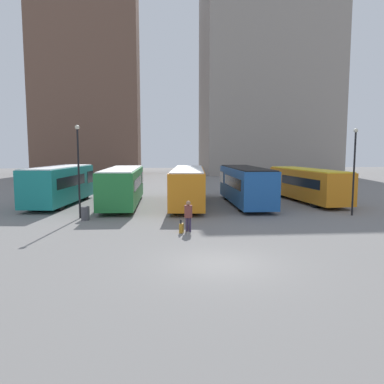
{
  "coord_description": "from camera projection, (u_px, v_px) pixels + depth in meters",
  "views": [
    {
      "loc": [
        -2.21,
        -13.8,
        4.33
      ],
      "look_at": [
        -0.02,
        11.84,
        1.46
      ],
      "focal_mm": 35.0,
      "sensor_mm": 36.0,
      "label": 1
    }
  ],
  "objects": [
    {
      "name": "ground_plane",
      "position": [
        219.0,
        264.0,
        14.33
      ],
      "size": [
        160.0,
        160.0,
        0.0
      ],
      "primitive_type": "plane",
      "color": "slate"
    },
    {
      "name": "building_block_left",
      "position": [
        87.0,
        75.0,
        67.69
      ],
      "size": [
        18.44,
        10.33,
        35.85
      ],
      "color": "brown",
      "rests_on": "ground_plane"
    },
    {
      "name": "lamp_post_1",
      "position": [
        78.0,
        164.0,
        23.63
      ],
      "size": [
        0.28,
        0.28,
        5.91
      ],
      "color": "black",
      "rests_on": "ground_plane"
    },
    {
      "name": "bus_2",
      "position": [
        188.0,
        185.0,
        30.03
      ],
      "size": [
        3.6,
        12.33,
        2.9
      ],
      "rotation": [
        0.0,
        0.0,
        1.48
      ],
      "color": "orange",
      "rests_on": "ground_plane"
    },
    {
      "name": "bus_4",
      "position": [
        307.0,
        184.0,
        31.71
      ],
      "size": [
        3.39,
        10.67,
        2.78
      ],
      "rotation": [
        0.0,
        0.0,
        1.66
      ],
      "color": "orange",
      "rests_on": "ground_plane"
    },
    {
      "name": "lamp_post_0",
      "position": [
        354.0,
        165.0,
        24.66
      ],
      "size": [
        0.28,
        0.28,
        5.76
      ],
      "color": "black",
      "rests_on": "ground_plane"
    },
    {
      "name": "bus_1",
      "position": [
        123.0,
        185.0,
        29.49
      ],
      "size": [
        2.69,
        11.01,
        2.94
      ],
      "rotation": [
        0.0,
        0.0,
        1.56
      ],
      "color": "#237A38",
      "rests_on": "ground_plane"
    },
    {
      "name": "suitcase",
      "position": [
        181.0,
        228.0,
        19.68
      ],
      "size": [
        0.27,
        0.36,
        0.74
      ],
      "rotation": [
        0.0,
        0.0,
        1.22
      ],
      "color": "#B27A1E",
      "rests_on": "ground_plane"
    },
    {
      "name": "building_block_right",
      "position": [
        266.0,
        81.0,
        70.56
      ],
      "size": [
        23.84,
        17.04,
        34.7
      ],
      "color": "gray",
      "rests_on": "ground_plane"
    },
    {
      "name": "bus_0",
      "position": [
        60.0,
        184.0,
        29.83
      ],
      "size": [
        3.67,
        9.74,
        3.06
      ],
      "rotation": [
        0.0,
        0.0,
        1.46
      ],
      "color": "#19847F",
      "rests_on": "ground_plane"
    },
    {
      "name": "bus_3",
      "position": [
        245.0,
        184.0,
        29.89
      ],
      "size": [
        2.62,
        10.63,
        3.0
      ],
      "rotation": [
        0.0,
        0.0,
        1.56
      ],
      "color": "#1E56A3",
      "rests_on": "ground_plane"
    },
    {
      "name": "traveler",
      "position": [
        188.0,
        213.0,
        19.96
      ],
      "size": [
        0.55,
        0.55,
        1.66
      ],
      "rotation": [
        0.0,
        0.0,
        1.22
      ],
      "color": "#382D4C",
      "rests_on": "ground_plane"
    },
    {
      "name": "trash_bin",
      "position": [
        85.0,
        213.0,
        23.28
      ],
      "size": [
        0.52,
        0.52,
        0.85
      ],
      "color": "#47474C",
      "rests_on": "ground_plane"
    }
  ]
}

